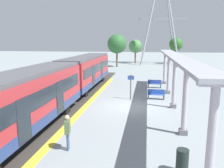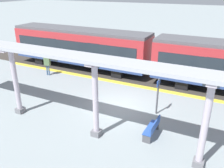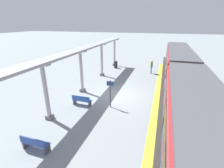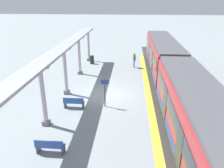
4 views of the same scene
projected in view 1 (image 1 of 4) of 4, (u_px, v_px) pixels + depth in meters
ground_plane at (130, 107)px, 18.00m from camera, size 176.00×176.00×0.00m
tactile_edge_strip at (87, 105)px, 18.53m from camera, size 0.50×26.46×0.01m
trackbed at (65, 104)px, 18.80m from camera, size 3.20×38.46×0.01m
train_near_carriage at (22, 103)px, 12.25m from camera, size 2.65×12.75×3.48m
train_far_carriage at (87, 71)px, 25.19m from camera, size 2.65×12.75×3.48m
canopy_pillar_nearest at (211, 142)px, 7.21m from camera, size 1.10×0.44×3.89m
canopy_pillar_second at (185, 100)px, 12.33m from camera, size 1.10×0.44×3.89m
canopy_pillar_third at (174, 83)px, 17.36m from camera, size 1.10×0.44×3.89m
canopy_pillar_fourth at (169, 74)px, 22.09m from camera, size 1.10×0.44×3.89m
canopy_pillar_fifth at (165, 67)px, 27.26m from camera, size 1.10×0.44×3.89m
canopy_beam at (176, 56)px, 16.86m from camera, size 1.20×21.45×0.16m
bench_near_end at (154, 84)px, 25.21m from camera, size 1.51×0.46×0.86m
bench_mid_platform at (156, 94)px, 20.26m from camera, size 1.50×0.45×0.86m
trash_bin at (182, 161)px, 8.89m from camera, size 0.48×0.48×0.99m
platform_info_sign at (131, 85)px, 19.98m from camera, size 0.56×0.10×2.20m
passenger_waiting_near_edge at (67, 128)px, 10.69m from camera, size 0.32×0.53×1.73m
electricity_pylon at (161, 13)px, 49.51m from camera, size 11.52×8.19×21.58m
tree_left_background at (117, 44)px, 44.61m from camera, size 3.76×3.76×6.38m
tree_right_background at (176, 44)px, 50.58m from camera, size 2.97×2.97×5.82m
tree_centre_background at (135, 46)px, 51.94m from camera, size 3.02×3.02×5.38m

